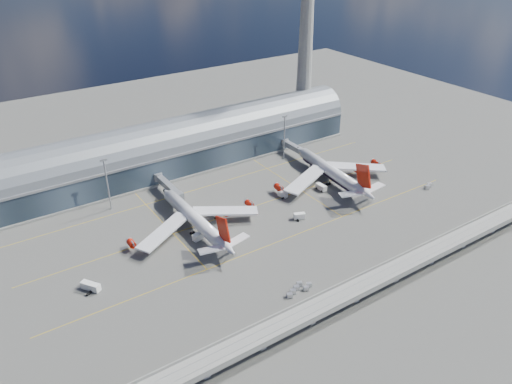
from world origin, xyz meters
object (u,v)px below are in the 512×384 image
cargo_train_1 (295,290)px  service_truck_1 (299,216)px  cargo_train_2 (428,186)px  floodlight_mast_right (284,136)px  airliner_right (331,172)px  service_truck_5 (216,213)px  service_truck_3 (321,187)px  service_truck_4 (283,195)px  floodlight_mast_left (107,183)px  control_tower (305,49)px  cargo_train_0 (307,287)px  service_truck_2 (202,235)px  airliner_left (196,220)px  service_truck_0 (91,286)px

cargo_train_1 → service_truck_1: bearing=-15.8°
cargo_train_2 → floodlight_mast_right: bearing=48.7°
service_truck_1 → cargo_train_1: size_ratio=0.58×
airliner_right → cargo_train_1: airliner_right is taller
service_truck_1 → service_truck_5: size_ratio=0.89×
airliner_right → service_truck_3: 11.51m
service_truck_3 → service_truck_4: service_truck_3 is taller
floodlight_mast_left → service_truck_3: 102.41m
floodlight_mast_left → cargo_train_1: (35.26, -94.13, -12.78)m
floodlight_mast_right → service_truck_1: floodlight_mast_right is taller
floodlight_mast_left → service_truck_1: size_ratio=4.63×
airliner_right → control_tower: bearing=69.9°
cargo_train_2 → control_tower: bearing=21.3°
service_truck_5 → cargo_train_0: service_truck_5 is taller
service_truck_2 → service_truck_5: service_truck_2 is taller
control_tower → airliner_right: bearing=-116.2°
airliner_left → control_tower: bearing=30.7°
service_truck_3 → service_truck_5: size_ratio=0.99×
airliner_left → service_truck_4: 49.04m
service_truck_0 → service_truck_4: service_truck_0 is taller
control_tower → service_truck_4: 101.65m
airliner_right → service_truck_1: (-35.93, -19.68, -3.99)m
service_truck_1 → service_truck_3: (25.90, 15.63, 0.04)m
cargo_train_1 → service_truck_5: bearing=22.0°
control_tower → service_truck_2: control_tower is taller
airliner_left → service_truck_3: size_ratio=10.25×
airliner_right → service_truck_2: airliner_right is taller
cargo_train_2 → cargo_train_0: bearing=123.6°
airliner_left → service_truck_4: (48.76, 3.18, -4.15)m
service_truck_2 → service_truck_4: bearing=-92.5°
service_truck_4 → service_truck_5: size_ratio=0.82×
floodlight_mast_right → service_truck_3: 42.34m
floodlight_mast_right → airliner_right: (3.50, -35.99, -8.17)m
control_tower → airliner_right: size_ratio=1.55×
service_truck_0 → airliner_left: bearing=-18.7°
cargo_train_0 → cargo_train_1: bearing=102.4°
service_truck_1 → airliner_left: bearing=90.3°
control_tower → service_truck_5: bearing=-148.0°
service_truck_2 → control_tower: bearing=-70.2°
service_truck_2 → service_truck_3: service_truck_2 is taller
cargo_train_2 → service_truck_4: bearing=82.1°
control_tower → service_truck_2: 142.17m
service_truck_4 → service_truck_2: bearing=171.0°
floodlight_mast_right → cargo_train_2: size_ratio=4.49×
service_truck_1 → service_truck_0: bearing=110.0°
floodlight_mast_left → service_truck_0: bearing=-116.4°
airliner_right → service_truck_5: 66.01m
service_truck_1 → service_truck_3: size_ratio=0.90×
floodlight_mast_left → service_truck_4: 82.26m
service_truck_1 → cargo_train_1: bearing=162.1°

